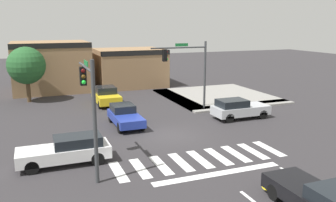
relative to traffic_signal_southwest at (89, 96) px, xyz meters
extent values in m
plane|color=#302D30|center=(5.66, 3.96, -3.80)|extent=(120.00, 120.00, 0.00)
cube|color=silver|center=(1.18, -0.54, -3.80)|extent=(0.52, 2.63, 0.01)
cube|color=silver|center=(2.30, -0.54, -3.80)|extent=(0.52, 2.63, 0.01)
cube|color=silver|center=(3.42, -0.54, -3.80)|extent=(0.52, 2.63, 0.01)
cube|color=silver|center=(4.54, -0.54, -3.80)|extent=(0.52, 2.63, 0.01)
cube|color=silver|center=(5.66, -0.54, -3.80)|extent=(0.52, 2.63, 0.01)
cube|color=silver|center=(6.78, -0.54, -3.80)|extent=(0.52, 2.63, 0.01)
cube|color=silver|center=(7.90, -0.54, -3.80)|extent=(0.52, 2.63, 0.01)
cube|color=silver|center=(9.02, -0.54, -3.80)|extent=(0.52, 2.63, 0.01)
cube|color=silver|center=(10.14, -0.54, -3.80)|extent=(0.52, 2.63, 0.01)
cube|color=white|center=(5.66, -2.54, -3.80)|extent=(6.80, 0.50, 0.01)
cube|color=white|center=(5.66, -5.54, -3.80)|extent=(0.16, 2.00, 0.01)
cylinder|color=yellow|center=(7.27, -4.75, -3.80)|extent=(1.13, 1.13, 0.01)
cylinder|color=white|center=(7.02, -4.75, -3.80)|extent=(0.18, 0.18, 0.00)
cylinder|color=white|center=(7.53, -4.75, -3.80)|extent=(0.18, 0.18, 0.00)
cube|color=white|center=(7.27, -4.75, -3.80)|extent=(0.51, 0.05, 0.00)
cube|color=gray|center=(14.66, 9.16, -3.73)|extent=(10.00, 1.60, 0.15)
cube|color=gray|center=(10.46, 13.96, -3.73)|extent=(1.60, 10.00, 0.15)
cube|color=gray|center=(14.66, 13.96, -3.73)|extent=(10.00, 10.00, 0.15)
cube|color=#93704C|center=(-0.43, 23.33, -1.18)|extent=(7.82, 6.74, 5.24)
cube|color=black|center=(-0.43, 20.16, 1.19)|extent=(7.82, 0.50, 0.50)
cube|color=#93704C|center=(8.20, 23.12, -1.67)|extent=(7.59, 6.32, 4.27)
cube|color=black|center=(8.20, 20.16, 0.22)|extent=(7.59, 0.50, 0.50)
cylinder|color=#383A3D|center=(0.00, -1.38, -0.97)|extent=(0.18, 0.18, 5.66)
cylinder|color=#383A3D|center=(0.00, 0.63, 1.29)|extent=(0.12, 4.03, 0.12)
cube|color=black|center=(0.00, 1.69, 0.71)|extent=(0.32, 0.32, 0.95)
sphere|color=#470A0A|center=(0.00, 1.52, 1.01)|extent=(0.22, 0.22, 0.22)
sphere|color=#4C330C|center=(0.00, 1.52, 0.71)|extent=(0.22, 0.22, 0.22)
sphere|color=#1ED833|center=(0.00, 1.52, 0.42)|extent=(0.22, 0.22, 0.22)
cube|color=#197233|center=(0.00, 0.43, 1.51)|extent=(0.03, 1.10, 0.24)
cylinder|color=#383A3D|center=(11.04, 9.56, -0.94)|extent=(0.18, 0.18, 5.72)
cylinder|color=#383A3D|center=(8.67, 9.56, 1.45)|extent=(4.74, 0.12, 0.12)
cube|color=black|center=(7.45, 9.56, 0.87)|extent=(0.32, 0.32, 0.95)
sphere|color=#470A0A|center=(7.62, 9.56, 1.17)|extent=(0.22, 0.22, 0.22)
sphere|color=#4C330C|center=(7.62, 9.56, 0.87)|extent=(0.22, 0.22, 0.22)
sphere|color=#1ED833|center=(7.62, 9.56, 0.58)|extent=(0.22, 0.22, 0.22)
cube|color=#197233|center=(8.91, 9.56, 1.67)|extent=(1.10, 0.03, 0.24)
cube|color=#B7BABF|center=(12.29, 5.88, -3.15)|extent=(4.32, 1.83, 0.67)
cube|color=black|center=(11.51, 5.88, -2.55)|extent=(2.15, 1.61, 0.54)
cylinder|color=black|center=(13.76, 6.68, -3.45)|extent=(0.71, 0.22, 0.71)
cylinder|color=black|center=(13.76, 5.07, -3.45)|extent=(0.71, 0.22, 0.71)
cylinder|color=black|center=(10.82, 6.68, -3.45)|extent=(0.71, 0.22, 0.71)
cylinder|color=black|center=(10.82, 5.07, -3.45)|extent=(0.71, 0.22, 0.71)
cube|color=black|center=(7.32, -7.27, -3.20)|extent=(1.82, 4.76, 0.60)
cylinder|color=black|center=(6.52, -5.65, -3.47)|extent=(0.22, 0.68, 0.68)
cylinder|color=black|center=(8.12, -5.65, -3.47)|extent=(0.22, 0.68, 0.68)
cube|color=gold|center=(3.64, 14.41, -3.15)|extent=(1.93, 4.42, 0.69)
cube|color=black|center=(3.64, 14.53, -2.50)|extent=(1.70, 1.90, 0.59)
cylinder|color=black|center=(4.49, 12.91, -3.46)|extent=(0.22, 0.68, 0.68)
cylinder|color=black|center=(2.78, 12.91, -3.46)|extent=(0.22, 0.68, 0.68)
cylinder|color=black|center=(4.49, 15.91, -3.46)|extent=(0.22, 0.68, 0.68)
cylinder|color=black|center=(2.78, 15.91, -3.46)|extent=(0.22, 0.68, 0.68)
cube|color=white|center=(-1.20, 1.42, -3.18)|extent=(4.66, 1.71, 0.63)
cube|color=black|center=(-0.49, 1.42, -2.61)|extent=(2.39, 1.50, 0.52)
cylinder|color=black|center=(-2.79, 0.67, -3.46)|extent=(0.68, 0.22, 0.68)
cylinder|color=black|center=(-2.79, 2.16, -3.46)|extent=(0.68, 0.22, 0.68)
cylinder|color=black|center=(0.38, 0.67, -3.46)|extent=(0.68, 0.22, 0.68)
cylinder|color=black|center=(0.38, 2.16, -3.46)|extent=(0.68, 0.22, 0.68)
cube|color=#23389E|center=(3.52, 7.00, -3.20)|extent=(1.78, 4.17, 0.56)
cube|color=black|center=(3.52, 7.80, -2.65)|extent=(1.56, 1.79, 0.53)
cylinder|color=black|center=(4.30, 5.58, -3.44)|extent=(0.22, 0.72, 0.72)
cylinder|color=black|center=(2.74, 5.58, -3.44)|extent=(0.22, 0.72, 0.72)
cylinder|color=black|center=(4.30, 8.42, -3.44)|extent=(0.22, 0.72, 0.72)
cylinder|color=black|center=(2.74, 8.42, -3.44)|extent=(0.22, 0.72, 0.72)
cylinder|color=#4C3823|center=(-2.84, 17.96, -2.40)|extent=(0.36, 0.36, 2.80)
sphere|color=#235628|center=(-2.84, 17.96, -0.40)|extent=(3.41, 3.41, 3.41)
camera|label=1|loc=(-2.43, -16.54, 3.36)|focal=37.69mm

